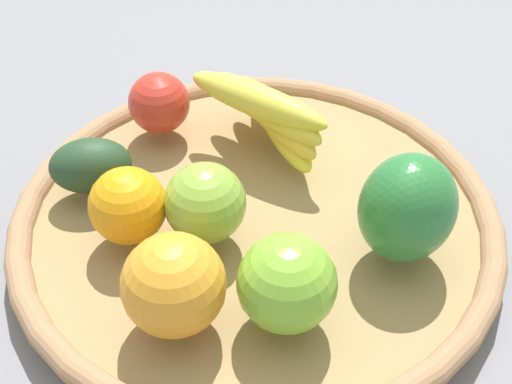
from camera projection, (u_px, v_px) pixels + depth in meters
name	position (u px, v px, depth m)	size (l,w,h in m)	color
ground_plane	(256.00, 237.00, 0.69)	(2.40, 2.40, 0.00)	slate
basket	(256.00, 222.00, 0.68)	(0.46, 0.46, 0.04)	#9A7D4F
avocado	(91.00, 166.00, 0.67)	(0.08, 0.05, 0.05)	#244026
apple_2	(205.00, 203.00, 0.62)	(0.07, 0.07, 0.07)	#86B23B
orange_0	(128.00, 206.00, 0.62)	(0.07, 0.07, 0.07)	orange
banana_bunch	(269.00, 112.00, 0.71)	(0.11, 0.16, 0.08)	yellow
bell_pepper	(407.00, 208.00, 0.59)	(0.09, 0.08, 0.10)	#2B7537
apple_1	(287.00, 283.00, 0.54)	(0.08, 0.08, 0.08)	#7AB733
orange_1	(174.00, 285.00, 0.54)	(0.08, 0.08, 0.08)	orange
apple_0	(159.00, 103.00, 0.74)	(0.06, 0.06, 0.06)	red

